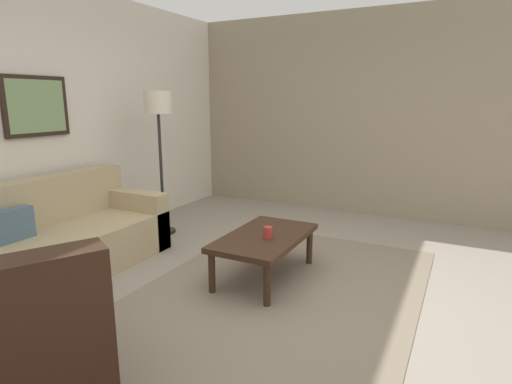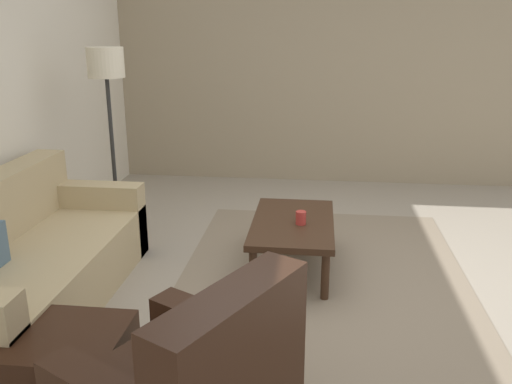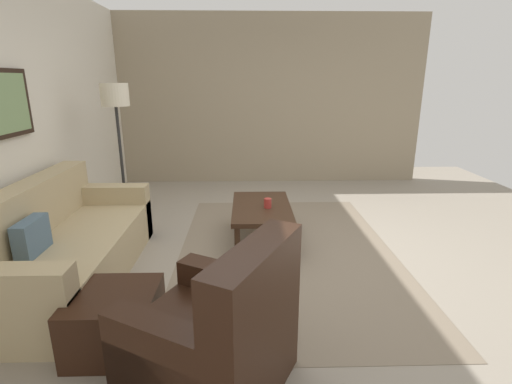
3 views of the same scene
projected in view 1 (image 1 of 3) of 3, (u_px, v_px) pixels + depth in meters
name	position (u px, v px, depth m)	size (l,w,h in m)	color
ground_plane	(275.00, 297.00, 3.46)	(8.00, 8.00, 0.00)	gray
rear_partition	(50.00, 120.00, 4.31)	(6.00, 0.12, 2.80)	silver
stone_feature_panel	(365.00, 115.00, 5.76)	(0.12, 5.20, 2.80)	gray
area_rug	(275.00, 296.00, 3.46)	(3.36, 2.23, 0.01)	gray
couch_main	(50.00, 243.00, 3.88)	(2.13, 0.92, 0.88)	tan
armchair_leather	(20.00, 367.00, 2.07)	(1.08, 1.08, 0.95)	black
ottoman	(8.00, 317.00, 2.75)	(0.56, 0.56, 0.40)	black
coffee_table	(265.00, 240.00, 3.77)	(1.10, 0.64, 0.41)	#382316
cup	(268.00, 232.00, 3.66)	(0.08, 0.08, 0.10)	#B2332D
lamp_standing	(158.00, 117.00, 4.83)	(0.32, 0.32, 1.71)	black
framed_artwork	(36.00, 106.00, 4.07)	(0.69, 0.04, 0.59)	black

